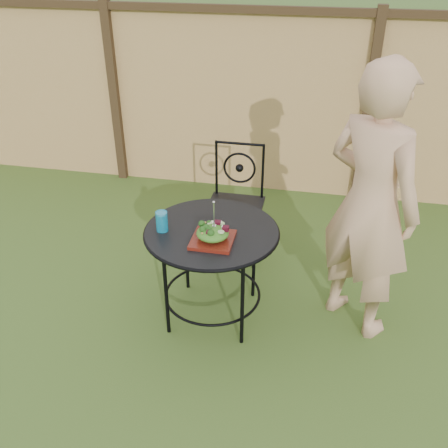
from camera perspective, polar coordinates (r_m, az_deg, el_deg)
name	(u,v)px	position (r m, az deg, el deg)	size (l,w,h in m)	color
ground	(182,312)	(3.80, -4.79, -10.04)	(60.00, 60.00, 0.00)	#294817
fence	(236,101)	(5.24, 1.41, 13.84)	(8.00, 0.12, 1.90)	#E3B170
patio_table	(212,247)	(3.43, -1.39, -2.65)	(0.92, 0.92, 0.72)	black
patio_chair	(236,199)	(4.22, 1.37, 2.89)	(0.46, 0.46, 0.95)	black
diner	(370,205)	(3.34, 16.35, 2.09)	(0.69, 0.45, 1.88)	tan
salad_plate	(213,240)	(3.23, -1.30, -1.82)	(0.27, 0.27, 0.02)	#3D0B08
salad	(213,233)	(3.20, -1.31, -1.03)	(0.21, 0.21, 0.08)	#235614
fork	(214,216)	(3.13, -1.16, 0.97)	(0.01, 0.01, 0.18)	silver
drinking_glass	(162,221)	(3.34, -7.12, 0.31)	(0.08, 0.08, 0.14)	#0D779D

